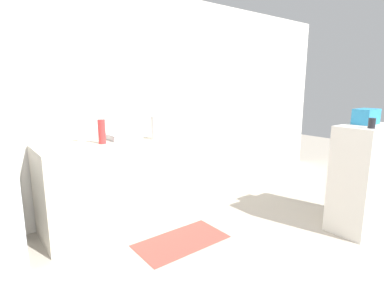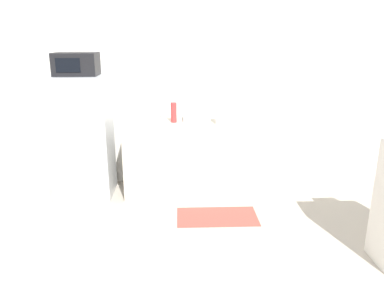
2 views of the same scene
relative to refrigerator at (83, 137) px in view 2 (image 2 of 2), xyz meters
The scene contains 9 objects.
wall_back 1.47m from the refrigerator, 17.64° to the left, with size 8.00×0.06×2.60m, color white.
refrigerator is the anchor object (origin of this frame).
microwave 0.88m from the refrigerator, 110.04° to the right, with size 0.49×0.35×0.26m.
counter 1.47m from the refrigerator, ahead, with size 1.87×0.63×0.93m, color beige.
sink_basin 1.42m from the refrigerator, ahead, with size 0.33×0.29×0.06m, color #9EA3A8.
bottle_tall 1.16m from the refrigerator, ahead, with size 0.07×0.07×0.24m, color red.
bottle_short 1.04m from the refrigerator, 11.37° to the left, with size 0.08×0.08×0.13m, color silver.
paper_towel_roll 1.71m from the refrigerator, ahead, with size 0.11×0.11×0.25m, color white.
kitchen_rug 1.90m from the refrigerator, 23.67° to the right, with size 0.89×0.47×0.01m, color #99473D.
Camera 2 is at (-0.12, -1.97, 1.97)m, focal length 35.00 mm.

